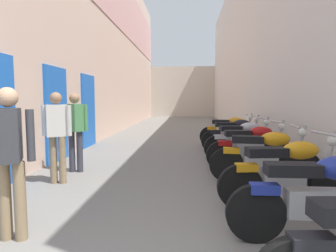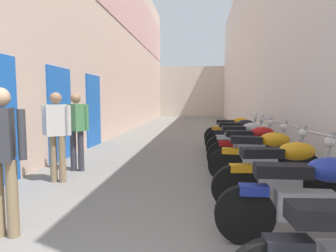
{
  "view_description": "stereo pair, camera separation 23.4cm",
  "coord_description": "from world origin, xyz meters",
  "px_view_note": "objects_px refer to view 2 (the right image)",
  "views": [
    {
      "loc": [
        0.39,
        -0.96,
        1.45
      ],
      "look_at": [
        0.02,
        4.76,
        0.92
      ],
      "focal_mm": 31.0,
      "sensor_mm": 36.0,
      "label": 1
    },
    {
      "loc": [
        0.63,
        -0.94,
        1.45
      ],
      "look_at": [
        0.02,
        4.76,
        0.92
      ],
      "focal_mm": 31.0,
      "sensor_mm": 36.0,
      "label": 2
    }
  ],
  "objects_px": {
    "motorcycle_third": "(283,172)",
    "motorcycle_fourth": "(264,156)",
    "motorcycle_fifth": "(253,146)",
    "motorcycle_seventh": "(239,134)",
    "pedestrian_by_doorway": "(3,151)",
    "motorcycle_sixth": "(245,139)",
    "pedestrian_mid_alley": "(57,130)",
    "pedestrian_further_down": "(76,126)",
    "motorcycle_second": "(312,198)",
    "motorcycle_eighth": "(235,131)"
  },
  "relations": [
    {
      "from": "motorcycle_third",
      "to": "pedestrian_by_doorway",
      "type": "relative_size",
      "value": 1.18
    },
    {
      "from": "pedestrian_by_doorway",
      "to": "pedestrian_mid_alley",
      "type": "distance_m",
      "value": 2.06
    },
    {
      "from": "motorcycle_second",
      "to": "motorcycle_eighth",
      "type": "bearing_deg",
      "value": 90.0
    },
    {
      "from": "motorcycle_sixth",
      "to": "pedestrian_by_doorway",
      "type": "height_order",
      "value": "pedestrian_by_doorway"
    },
    {
      "from": "motorcycle_second",
      "to": "pedestrian_mid_alley",
      "type": "bearing_deg",
      "value": 151.78
    },
    {
      "from": "pedestrian_by_doorway",
      "to": "motorcycle_fifth",
      "type": "bearing_deg",
      "value": 45.66
    },
    {
      "from": "motorcycle_fifth",
      "to": "pedestrian_by_doorway",
      "type": "xyz_separation_m",
      "value": [
        -3.11,
        -3.19,
        0.42
      ]
    },
    {
      "from": "motorcycle_fifth",
      "to": "motorcycle_eighth",
      "type": "relative_size",
      "value": 1.0
    },
    {
      "from": "motorcycle_sixth",
      "to": "pedestrian_further_down",
      "type": "height_order",
      "value": "pedestrian_further_down"
    },
    {
      "from": "motorcycle_second",
      "to": "pedestrian_mid_alley",
      "type": "relative_size",
      "value": 1.18
    },
    {
      "from": "motorcycle_third",
      "to": "pedestrian_mid_alley",
      "type": "relative_size",
      "value": 1.18
    },
    {
      "from": "motorcycle_fourth",
      "to": "motorcycle_seventh",
      "type": "xyz_separation_m",
      "value": [
        0.0,
        3.05,
        0.0
      ]
    },
    {
      "from": "motorcycle_sixth",
      "to": "motorcycle_eighth",
      "type": "height_order",
      "value": "same"
    },
    {
      "from": "motorcycle_third",
      "to": "motorcycle_fourth",
      "type": "height_order",
      "value": "same"
    },
    {
      "from": "motorcycle_eighth",
      "to": "motorcycle_sixth",
      "type": "bearing_deg",
      "value": -90.0
    },
    {
      "from": "motorcycle_third",
      "to": "pedestrian_further_down",
      "type": "distance_m",
      "value": 3.97
    },
    {
      "from": "motorcycle_sixth",
      "to": "pedestrian_by_doorway",
      "type": "bearing_deg",
      "value": -126.36
    },
    {
      "from": "motorcycle_sixth",
      "to": "motorcycle_fifth",
      "type": "bearing_deg",
      "value": -89.99
    },
    {
      "from": "motorcycle_third",
      "to": "motorcycle_seventh",
      "type": "xyz_separation_m",
      "value": [
        0.0,
        4.19,
        0.0
      ]
    },
    {
      "from": "motorcycle_fourth",
      "to": "motorcycle_second",
      "type": "bearing_deg",
      "value": -90.0
    },
    {
      "from": "motorcycle_fifth",
      "to": "pedestrian_further_down",
      "type": "xyz_separation_m",
      "value": [
        -3.55,
        -0.37,
        0.42
      ]
    },
    {
      "from": "motorcycle_seventh",
      "to": "pedestrian_further_down",
      "type": "bearing_deg",
      "value": -145.31
    },
    {
      "from": "pedestrian_further_down",
      "to": "motorcycle_fourth",
      "type": "bearing_deg",
      "value": -9.46
    },
    {
      "from": "motorcycle_third",
      "to": "motorcycle_sixth",
      "type": "bearing_deg",
      "value": 90.0
    },
    {
      "from": "motorcycle_seventh",
      "to": "pedestrian_by_doorway",
      "type": "distance_m",
      "value": 6.13
    },
    {
      "from": "motorcycle_third",
      "to": "motorcycle_fourth",
      "type": "bearing_deg",
      "value": 90.0
    },
    {
      "from": "pedestrian_further_down",
      "to": "motorcycle_seventh",
      "type": "bearing_deg",
      "value": 34.69
    },
    {
      "from": "motorcycle_fourth",
      "to": "motorcycle_fifth",
      "type": "height_order",
      "value": "same"
    },
    {
      "from": "motorcycle_sixth",
      "to": "motorcycle_seventh",
      "type": "distance_m",
      "value": 1.04
    },
    {
      "from": "motorcycle_sixth",
      "to": "pedestrian_mid_alley",
      "type": "height_order",
      "value": "pedestrian_mid_alley"
    },
    {
      "from": "motorcycle_fourth",
      "to": "motorcycle_sixth",
      "type": "xyz_separation_m",
      "value": [
        -0.0,
        2.01,
        0.0
      ]
    },
    {
      "from": "motorcycle_second",
      "to": "motorcycle_sixth",
      "type": "distance_m",
      "value": 4.13
    },
    {
      "from": "motorcycle_third",
      "to": "motorcycle_fifth",
      "type": "xyz_separation_m",
      "value": [
        0.0,
        2.1,
        0.0
      ]
    },
    {
      "from": "motorcycle_fourth",
      "to": "motorcycle_sixth",
      "type": "bearing_deg",
      "value": 90.0
    },
    {
      "from": "motorcycle_second",
      "to": "motorcycle_eighth",
      "type": "distance_m",
      "value": 6.11
    },
    {
      "from": "motorcycle_second",
      "to": "motorcycle_sixth",
      "type": "bearing_deg",
      "value": 90.0
    },
    {
      "from": "motorcycle_fifth",
      "to": "pedestrian_mid_alley",
      "type": "distance_m",
      "value": 3.76
    },
    {
      "from": "motorcycle_eighth",
      "to": "motorcycle_fifth",
      "type": "bearing_deg",
      "value": -90.0
    },
    {
      "from": "pedestrian_further_down",
      "to": "motorcycle_sixth",
      "type": "bearing_deg",
      "value": 21.76
    },
    {
      "from": "pedestrian_by_doorway",
      "to": "pedestrian_mid_alley",
      "type": "xyz_separation_m",
      "value": [
        -0.44,
        2.01,
        0.0
      ]
    },
    {
      "from": "motorcycle_third",
      "to": "motorcycle_eighth",
      "type": "distance_m",
      "value": 5.14
    },
    {
      "from": "pedestrian_by_doorway",
      "to": "pedestrian_mid_alley",
      "type": "bearing_deg",
      "value": 102.28
    },
    {
      "from": "pedestrian_by_doorway",
      "to": "motorcycle_seventh",
      "type": "bearing_deg",
      "value": 59.42
    },
    {
      "from": "motorcycle_fourth",
      "to": "pedestrian_mid_alley",
      "type": "distance_m",
      "value": 3.58
    },
    {
      "from": "motorcycle_second",
      "to": "motorcycle_fifth",
      "type": "relative_size",
      "value": 1.0
    },
    {
      "from": "motorcycle_second",
      "to": "motorcycle_third",
      "type": "xyz_separation_m",
      "value": [
        -0.0,
        0.98,
        0.0
      ]
    },
    {
      "from": "motorcycle_seventh",
      "to": "motorcycle_fifth",
      "type": "bearing_deg",
      "value": -90.0
    },
    {
      "from": "motorcycle_second",
      "to": "motorcycle_seventh",
      "type": "height_order",
      "value": "same"
    },
    {
      "from": "motorcycle_third",
      "to": "motorcycle_second",
      "type": "bearing_deg",
      "value": -90.0
    },
    {
      "from": "motorcycle_fourth",
      "to": "motorcycle_eighth",
      "type": "relative_size",
      "value": 1.0
    }
  ]
}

